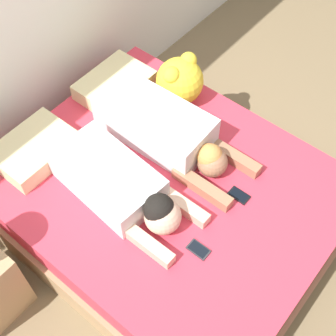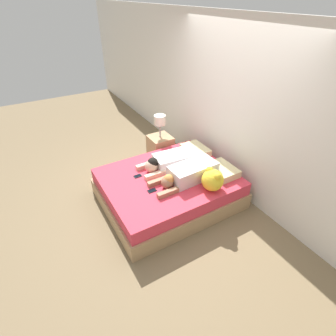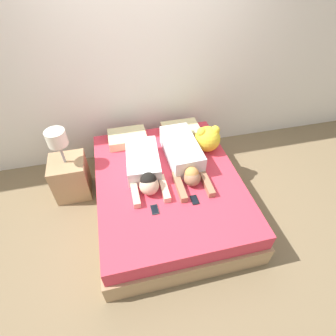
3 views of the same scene
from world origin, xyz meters
name	(u,v)px [view 1 (image 1 of 3)]	position (x,y,z in m)	size (l,w,h in m)	color
ground_plane	(168,221)	(0.00, 0.00, 0.00)	(12.00, 12.00, 0.00)	#7F6B4C
bed	(168,204)	(0.00, 0.00, 0.23)	(1.63, 1.98, 0.47)	tan
pillow_head_left	(35,149)	(-0.35, 0.75, 0.52)	(0.48, 0.35, 0.11)	beige
pillow_head_right	(115,85)	(0.35, 0.75, 0.52)	(0.48, 0.35, 0.11)	beige
person_left	(123,188)	(-0.24, 0.13, 0.56)	(0.41, 0.93, 0.23)	silver
person_right	(165,130)	(0.23, 0.21, 0.58)	(0.37, 1.04, 0.24)	silver
cell_phone_left	(198,249)	(-0.23, -0.40, 0.47)	(0.07, 0.12, 0.01)	#2D2D33
cell_phone_right	(239,195)	(0.19, -0.37, 0.47)	(0.07, 0.12, 0.01)	black
plush_toy	(180,80)	(0.58, 0.38, 0.63)	(0.31, 0.31, 0.33)	yellow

